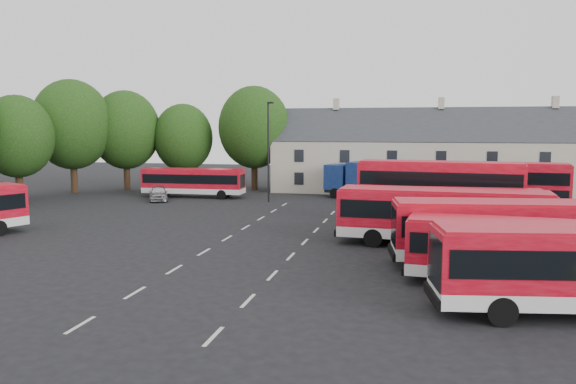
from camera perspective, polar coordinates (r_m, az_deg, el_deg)
name	(u,v)px	position (r m, az deg, el deg)	size (l,w,h in m)	color
ground	(216,245)	(33.87, -7.31, -5.34)	(140.00, 140.00, 0.00)	black
lane_markings	(265,240)	(35.00, -2.32, -4.90)	(5.15, 33.80, 0.01)	beige
treeline	(85,130)	(59.86, -19.88, 5.93)	(29.92, 32.59, 12.01)	black
terrace_houses	(440,157)	(61.25, 15.15, 3.45)	(35.70, 7.13, 10.06)	beige
bus_row_b	(532,248)	(26.43, 23.55, -5.27)	(10.72, 3.25, 2.99)	silver
bus_row_c	(516,228)	(29.89, 22.14, -3.43)	(12.18, 4.29, 3.37)	silver
bus_row_d	(442,212)	(33.91, 15.39, -2.02)	(12.14, 3.48, 3.39)	silver
bus_row_e	(450,209)	(36.47, 16.15, -1.65)	(11.35, 3.10, 3.18)	silver
bus_dd_south	(439,190)	(40.82, 15.12, 0.24)	(11.45, 3.92, 4.60)	silver
bus_dd_north	(494,186)	(45.82, 20.22, 0.54)	(10.75, 3.59, 4.32)	silver
bus_north	(193,180)	(56.76, -9.59, 1.20)	(10.26, 2.71, 2.88)	silver
box_truck	(368,178)	(55.16, 8.17, 1.37)	(8.59, 4.73, 3.59)	black
silver_car	(159,193)	(55.00, -13.02, -0.12)	(1.66, 4.14, 1.41)	#B6B8BE
lamppost	(269,149)	(52.17, -1.99, 4.38)	(0.64, 0.42, 9.29)	black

